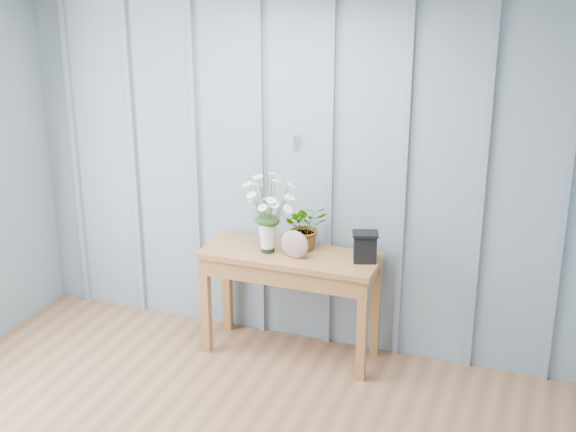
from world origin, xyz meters
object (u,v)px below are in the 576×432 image
at_px(felt_disc_vessel, 295,244).
at_px(daisy_vase, 267,201).
at_px(sideboard, 291,269).
at_px(carved_box, 365,247).

bearing_deg(felt_disc_vessel, daisy_vase, 172.24).
height_order(sideboard, felt_disc_vessel, felt_disc_vessel).
relative_size(daisy_vase, carved_box, 2.84).
height_order(felt_disc_vessel, carved_box, carved_box).
xyz_separation_m(daisy_vase, felt_disc_vessel, (0.21, -0.04, -0.26)).
bearing_deg(sideboard, felt_disc_vessel, -53.11).
height_order(daisy_vase, carved_box, daisy_vase).
relative_size(sideboard, daisy_vase, 2.09).
xyz_separation_m(daisy_vase, carved_box, (0.65, 0.06, -0.26)).
bearing_deg(carved_box, sideboard, -176.47).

